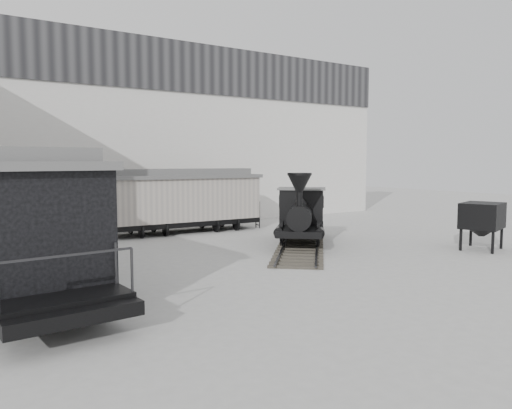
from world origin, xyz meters
TOP-DOWN VIEW (x-y plane):
  - ground at (0.00, 0.00)m, footprint 90.00×90.00m
  - north_wall at (0.00, 14.98)m, footprint 34.00×2.51m
  - locomotive at (2.69, 4.05)m, footprint 7.69×8.40m
  - boxcar at (0.02, 10.89)m, footprint 8.58×2.99m
  - passenger_coach at (-9.76, 4.11)m, footprint 4.00×14.68m
  - visitor_a at (-8.01, 3.65)m, footprint 0.63×0.42m
  - visitor_b at (-7.11, 3.90)m, footprint 0.94×0.74m
  - coal_hopper at (8.53, -1.30)m, footprint 2.29×2.07m

SIDE VIEW (x-z plane):
  - ground at x=0.00m, z-range 0.00..0.00m
  - visitor_a at x=-8.01m, z-range 0.00..1.73m
  - visitor_b at x=-7.11m, z-range 0.00..1.91m
  - locomotive at x=2.69m, z-range -0.43..2.88m
  - coal_hopper at x=8.53m, z-range 0.31..2.39m
  - boxcar at x=0.02m, z-range 0.08..3.56m
  - passenger_coach at x=-9.76m, z-range 0.20..4.09m
  - north_wall at x=0.00m, z-range 0.05..11.05m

